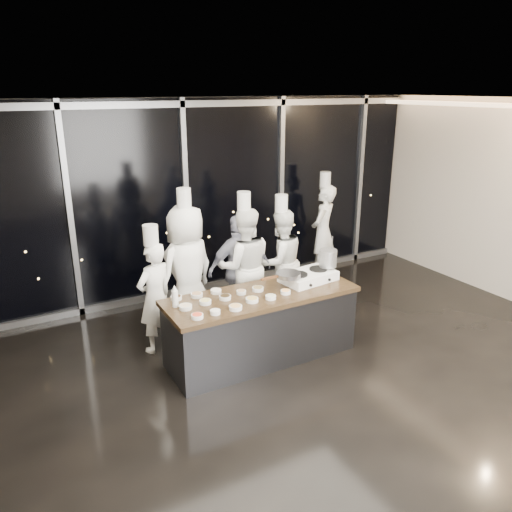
{
  "coord_description": "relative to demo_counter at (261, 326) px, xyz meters",
  "views": [
    {
      "loc": [
        -2.83,
        -4.1,
        3.34
      ],
      "look_at": [
        0.09,
        1.2,
        1.29
      ],
      "focal_mm": 35.0,
      "sensor_mm": 36.0,
      "label": 1
    }
  ],
  "objects": [
    {
      "name": "squeeze_bottle",
      "position": [
        -1.08,
        0.15,
        0.57
      ],
      "size": [
        0.07,
        0.07,
        0.27
      ],
      "color": "silver",
      "rests_on": "demo_counter"
    },
    {
      "name": "guest",
      "position": [
        0.26,
        1.11,
        0.36
      ],
      "size": [
        1.0,
        0.53,
        1.63
      ],
      "rotation": [
        0.0,
        0.0,
        3.0
      ],
      "color": "#141737",
      "rests_on": "ground"
    },
    {
      "name": "chef_left",
      "position": [
        -0.55,
        1.11,
        0.49
      ],
      "size": [
        1.06,
        0.88,
        2.09
      ],
      "rotation": [
        0.0,
        0.0,
        3.51
      ],
      "color": "white",
      "rests_on": "ground"
    },
    {
      "name": "prep_bowls",
      "position": [
        -0.5,
        -0.0,
        0.47
      ],
      "size": [
        1.4,
        0.74,
        0.05
      ],
      "color": "white",
      "rests_on": "demo_counter"
    },
    {
      "name": "chef_center",
      "position": [
        0.31,
        1.06,
        0.43
      ],
      "size": [
        1.0,
        0.87,
        1.97
      ],
      "rotation": [
        0.0,
        0.0,
        2.85
      ],
      "color": "white",
      "rests_on": "ground"
    },
    {
      "name": "frying_pan",
      "position": [
        0.4,
        0.03,
        0.61
      ],
      "size": [
        0.58,
        0.36,
        0.05
      ],
      "rotation": [
        0.0,
        0.0,
        0.13
      ],
      "color": "gray",
      "rests_on": "stove"
    },
    {
      "name": "window_wall",
      "position": [
        0.0,
        2.53,
        1.14
      ],
      "size": [
        8.9,
        0.11,
        3.2
      ],
      "color": "black",
      "rests_on": "ground"
    },
    {
      "name": "stock_pot",
      "position": [
        1.08,
        0.1,
        0.71
      ],
      "size": [
        0.26,
        0.26,
        0.24
      ],
      "primitive_type": "cylinder",
      "rotation": [
        0.0,
        0.0,
        0.13
      ],
      "color": "#ABABAD",
      "rests_on": "stove"
    },
    {
      "name": "stove",
      "position": [
        0.76,
        0.07,
        0.51
      ],
      "size": [
        0.76,
        0.52,
        0.14
      ],
      "rotation": [
        0.0,
        0.0,
        0.13
      ],
      "color": "white",
      "rests_on": "demo_counter"
    },
    {
      "name": "demo_counter",
      "position": [
        0.0,
        0.0,
        0.0
      ],
      "size": [
        2.46,
        0.86,
        0.9
      ],
      "color": "#333438",
      "rests_on": "ground"
    },
    {
      "name": "chef_far_left",
      "position": [
        -1.11,
        0.86,
        0.32
      ],
      "size": [
        0.64,
        0.55,
        1.72
      ],
      "rotation": [
        0.0,
        0.0,
        3.55
      ],
      "color": "white",
      "rests_on": "ground"
    },
    {
      "name": "chef_side",
      "position": [
        2.39,
        1.98,
        0.43
      ],
      "size": [
        0.75,
        0.69,
        1.95
      ],
      "rotation": [
        0.0,
        0.0,
        3.74
      ],
      "color": "white",
      "rests_on": "ground"
    },
    {
      "name": "room_shell",
      "position": [
        0.18,
        -0.9,
        1.79
      ],
      "size": [
        9.02,
        7.02,
        3.21
      ],
      "color": "beige",
      "rests_on": "ground"
    },
    {
      "name": "ground",
      "position": [
        0.0,
        -0.9,
        -0.45
      ],
      "size": [
        9.0,
        9.0,
        0.0
      ],
      "primitive_type": "plane",
      "color": "black",
      "rests_on": "ground"
    },
    {
      "name": "chef_right",
      "position": [
        0.97,
        1.12,
        0.37
      ],
      "size": [
        0.82,
        0.66,
        1.85
      ],
      "rotation": [
        0.0,
        0.0,
        3.2
      ],
      "color": "white",
      "rests_on": "ground"
    }
  ]
}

